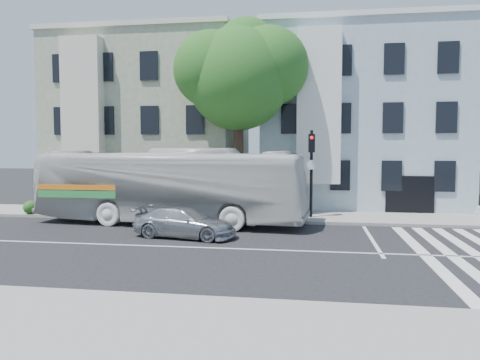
% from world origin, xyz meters
% --- Properties ---
extents(ground, '(120.00, 120.00, 0.00)m').
position_xyz_m(ground, '(0.00, 0.00, 0.00)').
color(ground, black).
rests_on(ground, ground).
extents(sidewalk_far, '(80.00, 4.00, 0.15)m').
position_xyz_m(sidewalk_far, '(0.00, 8.00, 0.07)').
color(sidewalk_far, gray).
rests_on(sidewalk_far, ground).
extents(sidewalk_near, '(80.00, 4.00, 0.15)m').
position_xyz_m(sidewalk_near, '(0.00, -8.00, 0.07)').
color(sidewalk_near, gray).
rests_on(sidewalk_near, ground).
extents(building_left, '(12.00, 10.00, 11.00)m').
position_xyz_m(building_left, '(-7.00, 15.00, 5.50)').
color(building_left, gray).
rests_on(building_left, ground).
extents(building_right, '(12.00, 10.00, 11.00)m').
position_xyz_m(building_right, '(7.00, 15.00, 5.50)').
color(building_right, '#97ABB4').
rests_on(building_right, ground).
extents(street_tree, '(7.30, 5.90, 11.10)m').
position_xyz_m(street_tree, '(0.06, 8.74, 7.83)').
color(street_tree, '#2D2116').
rests_on(street_tree, ground).
extents(bus, '(4.35, 13.68, 3.75)m').
position_xyz_m(bus, '(-2.88, 5.20, 1.87)').
color(bus, silver).
rests_on(bus, ground).
extents(sedan, '(2.51, 4.62, 1.27)m').
position_xyz_m(sedan, '(-1.23, 1.90, 0.64)').
color(sedan, '#B2B3B9').
rests_on(sedan, ground).
extents(hedge, '(8.06, 4.34, 0.70)m').
position_xyz_m(hedge, '(-6.91, 6.30, 0.50)').
color(hedge, '#216520').
rests_on(hedge, sidewalk_far).
extents(traffic_signal, '(0.49, 0.55, 4.66)m').
position_xyz_m(traffic_signal, '(3.99, 7.39, 3.01)').
color(traffic_signal, black).
rests_on(traffic_signal, ground).
extents(fire_hydrant, '(0.40, 0.23, 0.72)m').
position_xyz_m(fire_hydrant, '(12.30, 7.73, 0.52)').
color(fire_hydrant, silver).
rests_on(fire_hydrant, sidewalk_far).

